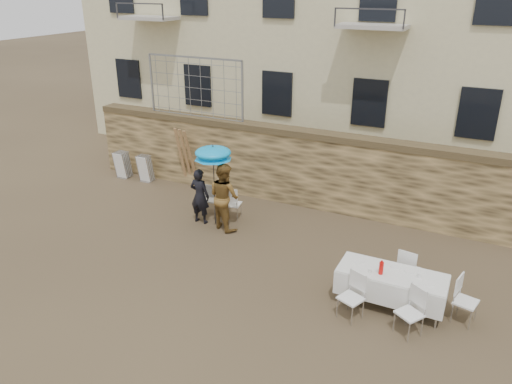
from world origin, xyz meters
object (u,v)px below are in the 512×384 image
at_px(woman_dress, 224,196).
at_px(chair_stack_left, 126,163).
at_px(table_chair_front_left, 351,297).
at_px(couple_chair_left, 211,198).
at_px(soda_bottle, 381,268).
at_px(table_chair_side, 466,301).
at_px(chair_stack_right, 148,167).
at_px(table_chair_back, 408,268).
at_px(couple_chair_right, 233,203).
at_px(umbrella, 213,155).
at_px(banquet_table, 392,274).
at_px(table_chair_front_right, 410,313).
at_px(man_suit, 200,196).

bearing_deg(woman_dress, chair_stack_left, 1.67).
relative_size(woman_dress, table_chair_front_left, 1.88).
distance_m(couple_chair_left, soda_bottle, 5.73).
distance_m(woman_dress, table_chair_side, 6.28).
distance_m(chair_stack_left, chair_stack_right, 0.90).
bearing_deg(table_chair_back, table_chair_side, 158.88).
bearing_deg(chair_stack_right, woman_dress, -25.57).
bearing_deg(chair_stack_right, couple_chair_right, -18.94).
relative_size(umbrella, chair_stack_right, 2.25).
height_order(couple_chair_left, table_chair_side, same).
relative_size(soda_bottle, table_chair_back, 0.27).
bearing_deg(chair_stack_right, table_chair_side, -18.53).
xyz_separation_m(umbrella, banquet_table, (5.04, -1.68, -1.22)).
distance_m(table_chair_front_left, table_chair_back, 1.74).
relative_size(umbrella, couple_chair_left, 2.15).
relative_size(soda_bottle, chair_stack_right, 0.28).
distance_m(table_chair_front_right, chair_stack_right, 10.05).
bearing_deg(banquet_table, chair_stack_right, 158.14).
xyz_separation_m(couple_chair_right, table_chair_back, (4.94, -1.33, 0.00)).
height_order(soda_bottle, table_chair_back, soda_bottle).
relative_size(woman_dress, chair_stack_right, 1.96).
height_order(table_chair_front_right, table_chair_side, same).
xyz_separation_m(couple_chair_left, table_chair_front_left, (4.84, -2.88, 0.00)).
bearing_deg(table_chair_front_left, umbrella, 173.97).
relative_size(umbrella, soda_bottle, 7.95).
bearing_deg(banquet_table, table_chair_front_left, -128.66).
xyz_separation_m(man_suit, table_chair_front_left, (4.84, -2.33, -0.29)).
xyz_separation_m(umbrella, table_chair_front_right, (5.54, -2.43, -1.47)).
relative_size(table_chair_side, chair_stack_left, 1.04).
height_order(couple_chair_left, banquet_table, couple_chair_left).
relative_size(man_suit, table_chair_back, 1.60).
bearing_deg(chair_stack_right, couple_chair_left, -22.71).
relative_size(soda_bottle, table_chair_front_left, 0.27).
xyz_separation_m(umbrella, soda_bottle, (4.84, -1.83, -1.05)).
height_order(umbrella, chair_stack_right, umbrella).
xyz_separation_m(woman_dress, couple_chair_left, (-0.75, 0.55, -0.42)).
distance_m(umbrella, table_chair_back, 5.51).
height_order(woman_dress, couple_chair_right, woman_dress).
xyz_separation_m(man_suit, woman_dress, (0.75, 0.00, 0.13)).
xyz_separation_m(man_suit, table_chair_side, (6.84, -1.48, -0.29)).
distance_m(table_chair_side, chair_stack_left, 11.43).
distance_m(umbrella, chair_stack_left, 5.05).
bearing_deg(couple_chair_right, soda_bottle, 143.97).
distance_m(man_suit, couple_chair_right, 0.94).
bearing_deg(table_chair_back, banquet_table, 85.10).
height_order(couple_chair_right, soda_bottle, soda_bottle).
xyz_separation_m(soda_bottle, table_chair_side, (1.60, 0.25, -0.43)).
xyz_separation_m(man_suit, soda_bottle, (5.24, -1.73, 0.14)).
bearing_deg(table_chair_front_right, umbrella, -170.61).
relative_size(couple_chair_right, soda_bottle, 3.69).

